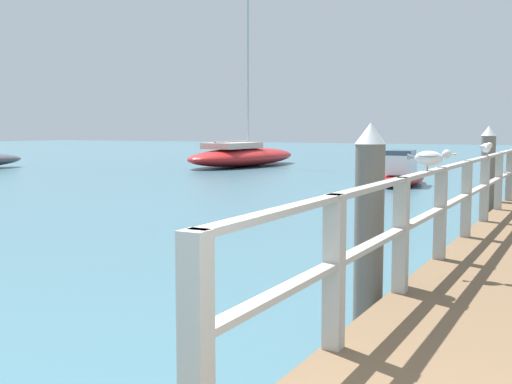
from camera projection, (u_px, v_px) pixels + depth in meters
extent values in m
cube|color=#B2ADA3|center=(196.00, 348.00, 2.73)|extent=(0.12, 0.12, 1.02)
cube|color=#B2ADA3|center=(334.00, 272.00, 4.19)|extent=(0.12, 0.12, 1.02)
cube|color=#B2ADA3|center=(401.00, 235.00, 5.64)|extent=(0.12, 0.12, 1.02)
cube|color=#B2ADA3|center=(440.00, 213.00, 7.09)|extent=(0.12, 0.12, 1.02)
cube|color=#B2ADA3|center=(466.00, 199.00, 8.54)|extent=(0.12, 0.12, 1.02)
cube|color=#B2ADA3|center=(485.00, 189.00, 10.00)|extent=(0.12, 0.12, 1.02)
cube|color=#B2ADA3|center=(499.00, 181.00, 11.45)|extent=(0.12, 0.12, 1.02)
cube|color=#B2ADA3|center=(509.00, 175.00, 12.90)|extent=(0.12, 0.12, 1.02)
cube|color=#B2ADA3|center=(500.00, 154.00, 11.40)|extent=(0.10, 19.79, 0.04)
cube|color=#B2ADA3|center=(499.00, 178.00, 11.44)|extent=(0.10, 19.79, 0.04)
cylinder|color=#6B6056|center=(369.00, 239.00, 6.07)|extent=(0.28, 0.28, 1.80)
cone|color=white|center=(371.00, 133.00, 5.97)|extent=(0.29, 0.29, 0.20)
cylinder|color=#6B6056|center=(487.00, 181.00, 12.84)|extent=(0.28, 0.28, 1.80)
cone|color=white|center=(489.00, 131.00, 12.74)|extent=(0.29, 0.29, 0.20)
ellipsoid|color=white|center=(429.00, 158.00, 6.46)|extent=(0.29, 0.15, 0.15)
sphere|color=white|center=(447.00, 154.00, 6.39)|extent=(0.09, 0.09, 0.09)
cone|color=gold|center=(453.00, 154.00, 6.36)|extent=(0.05, 0.03, 0.02)
cone|color=#939399|center=(412.00, 157.00, 6.53)|extent=(0.09, 0.08, 0.07)
ellipsoid|color=#939399|center=(429.00, 156.00, 6.46)|extent=(0.24, 0.19, 0.04)
cylinder|color=tan|center=(428.00, 168.00, 6.50)|extent=(0.01, 0.01, 0.05)
cylinder|color=tan|center=(427.00, 168.00, 6.45)|extent=(0.01, 0.01, 0.05)
ellipsoid|color=white|center=(486.00, 148.00, 9.91)|extent=(0.23, 0.31, 0.15)
sphere|color=white|center=(489.00, 145.00, 9.73)|extent=(0.09, 0.09, 0.09)
cone|color=gold|center=(491.00, 145.00, 9.67)|extent=(0.04, 0.06, 0.02)
cone|color=#939399|center=(483.00, 147.00, 10.08)|extent=(0.10, 0.10, 0.07)
ellipsoid|color=#939399|center=(486.00, 146.00, 9.91)|extent=(0.25, 0.28, 0.04)
cylinder|color=tan|center=(487.00, 154.00, 9.93)|extent=(0.01, 0.01, 0.05)
cylinder|color=tan|center=(484.00, 154.00, 9.93)|extent=(0.01, 0.01, 0.05)
ellipsoid|color=red|center=(402.00, 179.00, 22.25)|extent=(1.92, 4.34, 0.40)
cube|color=white|center=(401.00, 164.00, 21.80)|extent=(1.10, 1.78, 0.65)
cube|color=#334756|center=(401.00, 153.00, 21.76)|extent=(1.03, 1.60, 0.16)
ellipsoid|color=red|center=(244.00, 157.00, 33.34)|extent=(3.56, 9.05, 0.94)
cylinder|color=#B2B2B7|center=(248.00, 51.00, 33.18)|extent=(0.10, 0.10, 10.05)
cylinder|color=#B2B2B7|center=(232.00, 142.00, 32.30)|extent=(0.24, 3.12, 0.08)
cube|color=beige|center=(233.00, 146.00, 32.36)|extent=(1.90, 3.29, 0.30)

